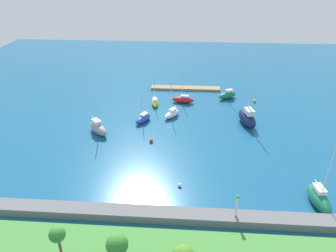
% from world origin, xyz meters
% --- Properties ---
extents(water, '(160.00, 160.00, 0.00)m').
position_xyz_m(water, '(0.00, 0.00, 0.00)').
color(water, '#19567F').
rests_on(water, ground).
extents(pier_dock, '(20.45, 2.87, 0.64)m').
position_xyz_m(pier_dock, '(-3.39, -18.12, 0.32)').
color(pier_dock, '#997A56').
rests_on(pier_dock, ground).
extents(breakwater, '(67.06, 2.59, 1.32)m').
position_xyz_m(breakwater, '(0.00, 34.80, 0.66)').
color(breakwater, slate).
rests_on(breakwater, ground).
extents(harbor_beacon, '(0.56, 0.56, 3.73)m').
position_xyz_m(harbor_beacon, '(-11.65, 34.80, 3.47)').
color(harbor_beacon, silver).
rests_on(harbor_beacon, breakwater).
extents(park_tree_west, '(2.01, 2.01, 5.10)m').
position_xyz_m(park_tree_west, '(10.86, 43.30, 4.85)').
color(park_tree_west, brown).
rests_on(park_tree_west, shoreline_park).
extents(park_tree_mideast, '(2.69, 2.69, 4.80)m').
position_xyz_m(park_tree_mideast, '(3.55, 43.75, 4.30)').
color(park_tree_mideast, brown).
rests_on(park_tree_mideast, shoreline_park).
extents(sailboat_green_off_beacon, '(5.83, 4.80, 10.43)m').
position_xyz_m(sailboat_green_off_beacon, '(-15.14, -11.88, 1.09)').
color(sailboat_green_off_beacon, '#19724C').
rests_on(sailboat_green_off_beacon, water).
extents(sailboat_yellow_by_breakwater, '(2.36, 5.63, 9.61)m').
position_xyz_m(sailboat_yellow_by_breakwater, '(4.54, -6.14, 0.88)').
color(sailboat_yellow_by_breakwater, yellow).
rests_on(sailboat_yellow_by_breakwater, water).
extents(sailboat_navy_lone_south, '(4.58, 8.35, 13.57)m').
position_xyz_m(sailboat_navy_lone_south, '(-18.12, 3.41, 1.67)').
color(sailboat_navy_lone_south, '#141E4C').
rests_on(sailboat_navy_lone_south, water).
extents(sailboat_blue_far_south, '(4.16, 5.49, 8.29)m').
position_xyz_m(sailboat_blue_far_south, '(6.25, 3.92, 0.91)').
color(sailboat_blue_far_south, '#2347B2').
rests_on(sailboat_blue_far_south, water).
extents(sailboat_red_center_basin, '(6.00, 2.45, 9.02)m').
position_xyz_m(sailboat_red_center_basin, '(-2.89, -8.11, 0.94)').
color(sailboat_red_center_basin, red).
rests_on(sailboat_red_center_basin, water).
extents(sailboat_white_far_north, '(4.37, 5.40, 9.05)m').
position_xyz_m(sailboat_white_far_north, '(-0.41, 0.85, 0.90)').
color(sailboat_white_far_north, white).
rests_on(sailboat_white_far_north, water).
extents(sailboat_gray_east_end, '(5.96, 6.18, 10.15)m').
position_xyz_m(sailboat_gray_east_end, '(15.37, 10.08, 1.31)').
color(sailboat_gray_east_end, gray).
rests_on(sailboat_gray_east_end, water).
extents(sailboat_green_near_pier, '(3.13, 6.74, 11.39)m').
position_xyz_m(sailboat_green_near_pier, '(-25.05, 30.19, 1.32)').
color(sailboat_green_near_pier, '#19724C').
rests_on(sailboat_green_near_pier, water).
extents(mooring_buoy_yellow, '(0.79, 0.79, 0.79)m').
position_xyz_m(mooring_buoy_yellow, '(-22.26, -9.79, 0.40)').
color(mooring_buoy_yellow, yellow).
rests_on(mooring_buoy_yellow, water).
extents(mooring_buoy_white, '(0.65, 0.65, 0.65)m').
position_xyz_m(mooring_buoy_white, '(-3.30, 27.29, 0.33)').
color(mooring_buoy_white, white).
rests_on(mooring_buoy_white, water).
extents(mooring_buoy_red, '(0.78, 0.78, 0.78)m').
position_xyz_m(mooring_buoy_red, '(3.24, 13.18, 0.39)').
color(mooring_buoy_red, red).
rests_on(mooring_buoy_red, water).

